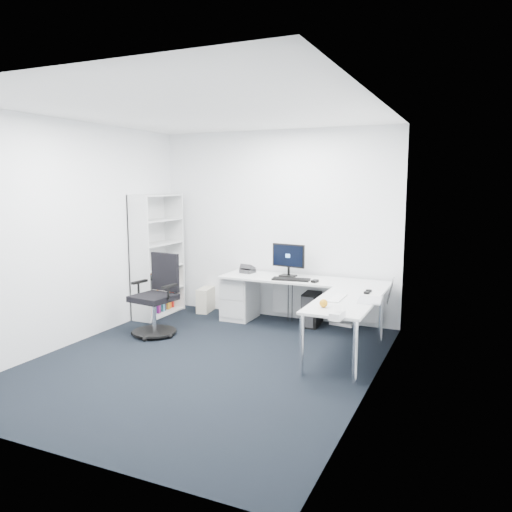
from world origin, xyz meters
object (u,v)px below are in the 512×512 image
at_px(bookshelf, 157,255).
at_px(laptop, 370,290).
at_px(monitor, 288,260).
at_px(l_desk, 295,308).
at_px(task_chair, 153,296).

xyz_separation_m(bookshelf, laptop, (3.26, -0.64, -0.10)).
xyz_separation_m(monitor, laptop, (1.33, -0.99, -0.11)).
bearing_deg(laptop, bookshelf, 162.40).
distance_m(monitor, laptop, 1.66).
bearing_deg(monitor, l_desk, -50.29).
xyz_separation_m(l_desk, laptop, (1.08, -0.59, 0.46)).
bearing_deg(task_chair, bookshelf, 130.07).
distance_m(bookshelf, monitor, 1.96).
height_order(bookshelf, monitor, bookshelf).
distance_m(l_desk, bookshelf, 2.25).
xyz_separation_m(task_chair, laptop, (2.72, 0.23, 0.27)).
bearing_deg(bookshelf, l_desk, -1.32).
height_order(l_desk, laptop, laptop).
relative_size(l_desk, bookshelf, 1.28).
relative_size(task_chair, monitor, 2.16).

